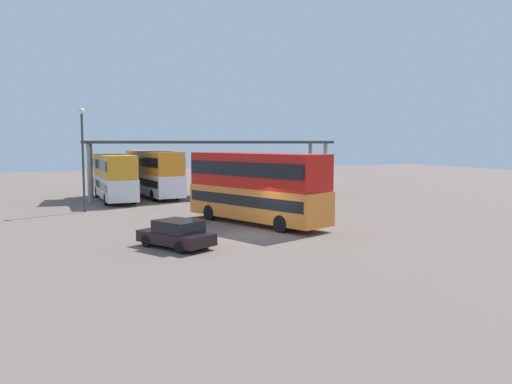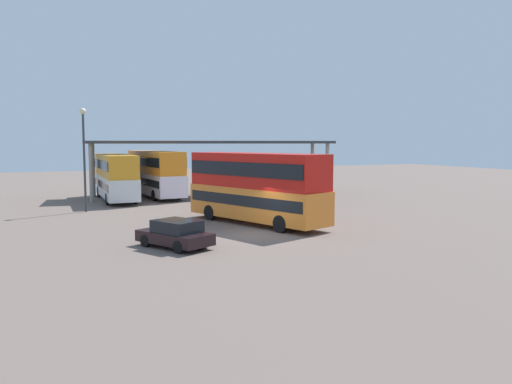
{
  "view_description": "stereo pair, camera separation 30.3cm",
  "coord_description": "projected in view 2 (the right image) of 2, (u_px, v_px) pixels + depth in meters",
  "views": [
    {
      "loc": [
        -11.09,
        -25.3,
        5.07
      ],
      "look_at": [
        1.46,
        3.55,
        2.0
      ],
      "focal_mm": 35.86,
      "sensor_mm": 36.0,
      "label": 1
    },
    {
      "loc": [
        -10.81,
        -25.42,
        5.07
      ],
      "look_at": [
        1.46,
        3.55,
        2.0
      ],
      "focal_mm": 35.86,
      "sensor_mm": 36.0,
      "label": 2
    }
  ],
  "objects": [
    {
      "name": "depot_canopy",
      "position": [
        212.0,
        144.0,
        48.11
      ],
      "size": [
        23.43,
        8.02,
        5.2
      ],
      "rotation": [
        0.0,
        0.0,
        -0.13
      ],
      "color": "#33353A",
      "rests_on": "ground_plane"
    },
    {
      "name": "double_decker_main",
      "position": [
        256.0,
        185.0,
        31.58
      ],
      "size": [
        5.87,
        10.57,
        4.4
      ],
      "rotation": [
        0.0,
        0.0,
        1.92
      ],
      "color": "orange",
      "rests_on": "ground_plane"
    },
    {
      "name": "parked_hatchback",
      "position": [
        175.0,
        234.0,
        24.59
      ],
      "size": [
        3.34,
        4.23,
        1.35
      ],
      "rotation": [
        0.0,
        0.0,
        2.05
      ],
      "color": "black",
      "rests_on": "ground_plane"
    },
    {
      "name": "lamppost_tall",
      "position": [
        84.0,
        147.0,
        36.88
      ],
      "size": [
        0.44,
        0.44,
        7.51
      ],
      "color": "#33353A",
      "rests_on": "ground_plane"
    },
    {
      "name": "double_decker_mid_row",
      "position": [
        155.0,
        172.0,
        47.32
      ],
      "size": [
        3.42,
        10.71,
        4.25
      ],
      "rotation": [
        0.0,
        0.0,
        1.66
      ],
      "color": "white",
      "rests_on": "ground_plane"
    },
    {
      "name": "double_decker_near_canopy",
      "position": [
        116.0,
        175.0,
        44.52
      ],
      "size": [
        2.52,
        10.48,
        4.01
      ],
      "rotation": [
        0.0,
        0.0,
        1.57
      ],
      "color": "white",
      "rests_on": "ground_plane"
    },
    {
      "name": "ground_plane",
      "position": [
        257.0,
        235.0,
        27.98
      ],
      "size": [
        140.0,
        140.0,
        0.0
      ],
      "primitive_type": "plane",
      "color": "#6C5C53"
    }
  ]
}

